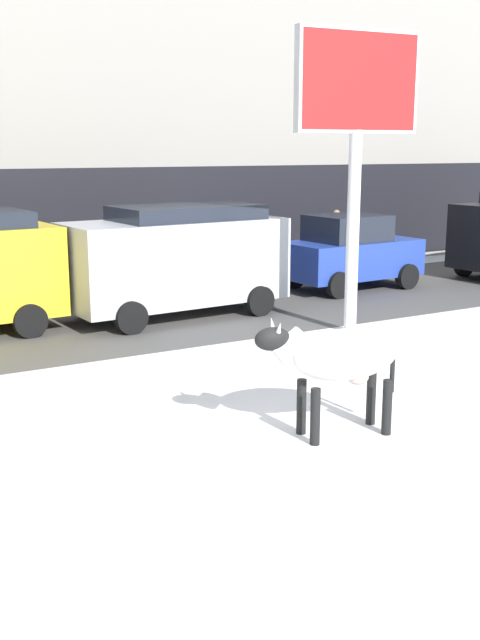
{
  "coord_description": "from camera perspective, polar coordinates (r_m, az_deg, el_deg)",
  "views": [
    {
      "loc": [
        -4.99,
        -7.05,
        3.46
      ],
      "look_at": [
        0.32,
        2.08,
        1.1
      ],
      "focal_mm": 43.09,
      "sensor_mm": 36.0,
      "label": 1
    }
  ],
  "objects": [
    {
      "name": "ground_plane",
      "position": [
        9.31,
        4.78,
        -9.29
      ],
      "size": [
        120.0,
        120.0,
        0.0
      ],
      "primitive_type": "plane",
      "color": "white"
    },
    {
      "name": "pedestrian_near_billboard",
      "position": [
        22.77,
        7.13,
        6.0
      ],
      "size": [
        0.36,
        0.24,
        1.73
      ],
      "color": "#282833",
      "rests_on": "ground"
    },
    {
      "name": "billboard",
      "position": [
        14.63,
        8.72,
        15.8
      ],
      "size": [
        2.53,
        0.44,
        5.56
      ],
      "color": "silver",
      "rests_on": "ground"
    },
    {
      "name": "cow_holstein",
      "position": [
        9.41,
        7.52,
        -2.69
      ],
      "size": [
        1.93,
        0.83,
        1.54
      ],
      "color": "silver",
      "rests_on": "ground"
    },
    {
      "name": "car_silver_van",
      "position": [
        16.1,
        -4.78,
        4.64
      ],
      "size": [
        4.7,
        2.33,
        2.32
      ],
      "color": "#B7BABF",
      "rests_on": "ground"
    },
    {
      "name": "road_strip",
      "position": [
        15.86,
        -11.11,
        -0.23
      ],
      "size": [
        60.0,
        5.6,
        0.01
      ],
      "primitive_type": "cube",
      "color": "#514F4C",
      "rests_on": "ground"
    },
    {
      "name": "car_blue_hatchback",
      "position": [
        19.5,
        8.18,
        5.01
      ],
      "size": [
        3.59,
        2.09,
        1.86
      ],
      "color": "#233D9E",
      "rests_on": "ground"
    }
  ]
}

